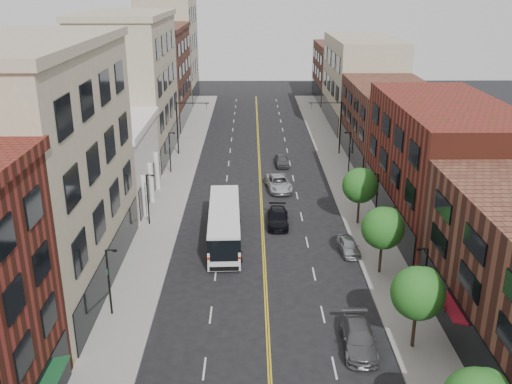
{
  "coord_description": "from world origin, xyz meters",
  "views": [
    {
      "loc": [
        -1.1,
        -27.03,
        22.3
      ],
      "look_at": [
        -0.66,
        19.7,
        5.0
      ],
      "focal_mm": 40.0,
      "sensor_mm": 36.0,
      "label": 1
    }
  ],
  "objects_px": {
    "car_parked_mid": "(359,338)",
    "car_lane_b": "(279,183)",
    "city_bus": "(224,222)",
    "car_lane_a": "(278,218)",
    "car_lane_c": "(282,160)",
    "car_parked_far": "(349,246)",
    "car_lane_behind": "(226,199)"
  },
  "relations": [
    {
      "from": "car_parked_far",
      "to": "car_lane_behind",
      "type": "distance_m",
      "value": 15.75
    },
    {
      "from": "car_parked_mid",
      "to": "car_lane_behind",
      "type": "distance_m",
      "value": 26.75
    },
    {
      "from": "car_parked_far",
      "to": "car_lane_c",
      "type": "relative_size",
      "value": 0.92
    },
    {
      "from": "car_parked_far",
      "to": "car_lane_b",
      "type": "distance_m",
      "value": 17.01
    },
    {
      "from": "city_bus",
      "to": "car_lane_a",
      "type": "relative_size",
      "value": 2.53
    },
    {
      "from": "car_parked_mid",
      "to": "car_lane_b",
      "type": "height_order",
      "value": "car_lane_b"
    },
    {
      "from": "car_parked_far",
      "to": "car_lane_b",
      "type": "height_order",
      "value": "car_lane_b"
    },
    {
      "from": "car_lane_a",
      "to": "car_parked_mid",
      "type": "bearing_deg",
      "value": -76.55
    },
    {
      "from": "city_bus",
      "to": "car_parked_mid",
      "type": "relative_size",
      "value": 2.45
    },
    {
      "from": "car_lane_b",
      "to": "car_lane_c",
      "type": "height_order",
      "value": "car_lane_b"
    },
    {
      "from": "city_bus",
      "to": "car_parked_mid",
      "type": "bearing_deg",
      "value": -62.25
    },
    {
      "from": "car_lane_behind",
      "to": "car_lane_c",
      "type": "xyz_separation_m",
      "value": [
        6.57,
        14.03,
        -0.04
      ]
    },
    {
      "from": "car_lane_a",
      "to": "car_lane_c",
      "type": "xyz_separation_m",
      "value": [
        1.38,
        19.06,
        -0.01
      ]
    },
    {
      "from": "car_lane_a",
      "to": "city_bus",
      "type": "bearing_deg",
      "value": -142.09
    },
    {
      "from": "city_bus",
      "to": "car_parked_far",
      "type": "distance_m",
      "value": 11.25
    },
    {
      "from": "car_lane_b",
      "to": "car_parked_far",
      "type": "bearing_deg",
      "value": -79.11
    },
    {
      "from": "car_parked_mid",
      "to": "car_lane_b",
      "type": "distance_m",
      "value": 30.21
    },
    {
      "from": "city_bus",
      "to": "car_lane_a",
      "type": "distance_m",
      "value": 6.35
    },
    {
      "from": "car_lane_a",
      "to": "car_lane_b",
      "type": "distance_m",
      "value": 10.02
    },
    {
      "from": "car_lane_a",
      "to": "car_lane_b",
      "type": "relative_size",
      "value": 0.88
    },
    {
      "from": "car_lane_a",
      "to": "car_lane_c",
      "type": "relative_size",
      "value": 1.19
    },
    {
      "from": "car_parked_mid",
      "to": "car_parked_far",
      "type": "height_order",
      "value": "car_parked_mid"
    },
    {
      "from": "car_parked_mid",
      "to": "car_lane_c",
      "type": "distance_m",
      "value": 39.15
    },
    {
      "from": "city_bus",
      "to": "car_lane_c",
      "type": "bearing_deg",
      "value": 72.26
    },
    {
      "from": "car_parked_mid",
      "to": "car_lane_behind",
      "type": "xyz_separation_m",
      "value": [
        -9.49,
        25.01,
        0.01
      ]
    },
    {
      "from": "car_parked_far",
      "to": "car_lane_c",
      "type": "bearing_deg",
      "value": 95.41
    },
    {
      "from": "car_parked_mid",
      "to": "car_parked_far",
      "type": "bearing_deg",
      "value": 85.88
    },
    {
      "from": "car_lane_behind",
      "to": "car_lane_a",
      "type": "xyz_separation_m",
      "value": [
        5.19,
        -5.03,
        -0.03
      ]
    },
    {
      "from": "car_lane_behind",
      "to": "car_lane_c",
      "type": "relative_size",
      "value": 1.09
    },
    {
      "from": "car_parked_far",
      "to": "car_lane_b",
      "type": "relative_size",
      "value": 0.68
    },
    {
      "from": "car_lane_b",
      "to": "car_parked_mid",
      "type": "bearing_deg",
      "value": -90.31
    },
    {
      "from": "car_lane_a",
      "to": "car_lane_c",
      "type": "distance_m",
      "value": 19.11
    }
  ]
}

